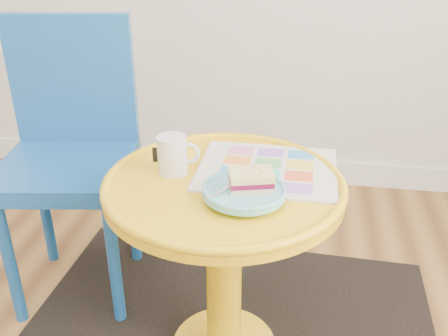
% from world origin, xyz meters
% --- Properties ---
extents(side_table, '(0.62, 0.62, 0.59)m').
position_xyz_m(side_table, '(0.60, 0.82, 0.42)').
color(side_table, '#EAB213').
rests_on(side_table, ground).
extents(chair, '(0.47, 0.47, 0.93)m').
position_xyz_m(chair, '(0.04, 1.10, 0.53)').
color(chair, '#175199').
rests_on(chair, ground).
extents(newspaper, '(0.37, 0.31, 0.01)m').
position_xyz_m(newspaper, '(0.70, 0.90, 0.59)').
color(newspaper, silver).
rests_on(newspaper, side_table).
extents(mug, '(0.11, 0.08, 0.10)m').
position_xyz_m(mug, '(0.46, 0.85, 0.64)').
color(mug, silver).
rests_on(mug, side_table).
extents(plate, '(0.20, 0.20, 0.02)m').
position_xyz_m(plate, '(0.66, 0.74, 0.61)').
color(plate, '#5FB7CA').
rests_on(plate, newspaper).
extents(cake_slice, '(0.12, 0.09, 0.05)m').
position_xyz_m(cake_slice, '(0.68, 0.75, 0.64)').
color(cake_slice, '#D3BC8C').
rests_on(cake_slice, plate).
extents(fork, '(0.08, 0.13, 0.00)m').
position_xyz_m(fork, '(0.63, 0.74, 0.62)').
color(fork, silver).
rests_on(fork, plate).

